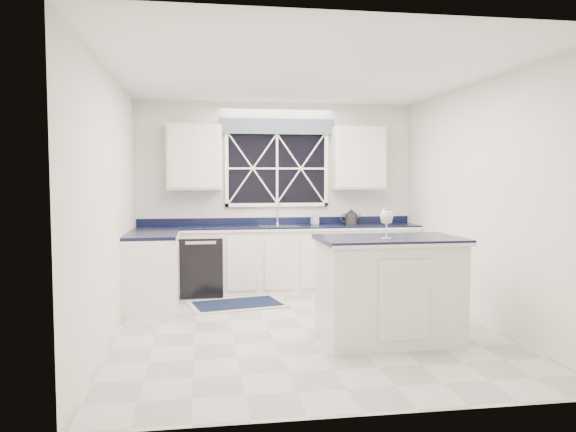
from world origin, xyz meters
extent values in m
plane|color=#B9B9B4|center=(0.00, 0.00, 0.00)|extent=(4.50, 4.50, 0.00)
cube|color=silver|center=(0.00, 2.25, 1.35)|extent=(4.00, 0.10, 2.70)
cube|color=white|center=(0.00, 1.95, 0.45)|extent=(3.98, 0.60, 0.90)
cube|color=white|center=(-1.70, 1.15, 0.45)|extent=(0.60, 1.00, 0.90)
cube|color=black|center=(0.00, 1.95, 0.92)|extent=(3.98, 0.64, 0.04)
cube|color=black|center=(-1.10, 1.95, 0.41)|extent=(0.60, 0.58, 0.82)
cube|color=black|center=(0.00, 2.22, 1.75)|extent=(1.40, 0.02, 1.00)
cube|color=#505C6E|center=(0.00, 2.16, 2.35)|extent=(1.65, 0.04, 0.22)
cube|color=white|center=(-1.18, 2.08, 1.90)|extent=(0.75, 0.34, 0.90)
cube|color=white|center=(1.18, 2.08, 1.90)|extent=(0.75, 0.34, 0.90)
cylinder|color=silver|center=(0.00, 2.17, 0.96)|extent=(0.05, 0.05, 0.04)
cylinder|color=silver|center=(0.00, 2.17, 1.10)|extent=(0.02, 0.02, 0.28)
cylinder|color=silver|center=(0.00, 2.08, 1.23)|extent=(0.02, 0.18, 0.02)
cube|color=white|center=(0.74, -0.57, 0.50)|extent=(1.34, 0.80, 0.99)
cube|color=black|center=(0.74, -0.57, 1.01)|extent=(1.41, 0.87, 0.04)
cube|color=#AFAFAA|center=(-0.65, 1.22, 0.01)|extent=(1.32, 0.96, 0.01)
cube|color=black|center=(-0.65, 1.22, 0.02)|extent=(1.16, 0.80, 0.01)
cylinder|color=#2B2B2E|center=(1.07, 2.07, 1.02)|extent=(0.19, 0.19, 0.15)
cone|color=#2B2B2E|center=(1.07, 2.07, 1.13)|extent=(0.15, 0.15, 0.07)
torus|color=#2B2B2E|center=(0.98, 2.08, 1.03)|extent=(0.13, 0.02, 0.13)
cylinder|color=#2B2B2E|center=(1.18, 2.07, 1.04)|extent=(0.08, 0.02, 0.10)
cylinder|color=white|center=(0.66, -0.71, 1.04)|extent=(0.10, 0.10, 0.01)
cylinder|color=white|center=(0.66, -0.71, 1.12)|extent=(0.02, 0.02, 0.16)
ellipsoid|color=white|center=(0.66, -0.71, 1.25)|extent=(0.12, 0.12, 0.16)
cylinder|color=#DECC75|center=(0.66, -0.71, 1.23)|extent=(0.10, 0.10, 0.07)
imported|color=silver|center=(0.55, 2.16, 1.04)|extent=(0.11, 0.11, 0.20)
camera|label=1|loc=(-1.10, -5.84, 1.63)|focal=35.00mm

